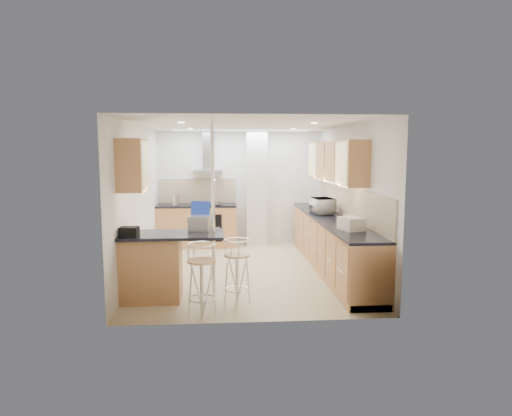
{
  "coord_description": "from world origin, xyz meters",
  "views": [
    {
      "loc": [
        -0.42,
        -7.73,
        2.09
      ],
      "look_at": [
        0.19,
        0.2,
        1.07
      ],
      "focal_mm": 32.0,
      "sensor_mm": 36.0,
      "label": 1
    }
  ],
  "objects": [
    {
      "name": "right_counter",
      "position": [
        1.5,
        0.0,
        0.46
      ],
      "size": [
        0.63,
        4.4,
        0.92
      ],
      "color": "#C0854C",
      "rests_on": "ground"
    },
    {
      "name": "jar_d",
      "position": [
        1.44,
        -1.26,
        0.99
      ],
      "size": [
        0.13,
        0.13,
        0.14
      ],
      "primitive_type": "cylinder",
      "rotation": [
        0.0,
        0.0,
        -0.38
      ],
      "color": "white",
      "rests_on": "right_counter"
    },
    {
      "name": "bar_stool_end",
      "position": [
        -0.21,
        -1.72,
        0.45
      ],
      "size": [
        0.5,
        0.5,
        0.9
      ],
      "primitive_type": null,
      "rotation": [
        0.0,
        0.0,
        1.05
      ],
      "color": "tan",
      "rests_on": "ground"
    },
    {
      "name": "back_counter",
      "position": [
        -0.95,
        2.1,
        0.46
      ],
      "size": [
        1.7,
        0.63,
        0.92
      ],
      "color": "#C0854C",
      "rests_on": "ground"
    },
    {
      "name": "peninsula",
      "position": [
        -1.12,
        -1.45,
        0.48
      ],
      "size": [
        1.47,
        0.72,
        0.94
      ],
      "color": "#C0854C",
      "rests_on": "ground"
    },
    {
      "name": "laptop",
      "position": [
        -0.72,
        -1.23,
        1.04
      ],
      "size": [
        0.36,
        0.31,
        0.21
      ],
      "primitive_type": "cube",
      "rotation": [
        0.0,
        0.0,
        -0.3
      ],
      "color": "#9DA0A5",
      "rests_on": "peninsula"
    },
    {
      "name": "bag",
      "position": [
        -1.65,
        -1.63,
        1.01
      ],
      "size": [
        0.26,
        0.2,
        0.13
      ],
      "primitive_type": "cube",
      "rotation": [
        0.0,
        0.0,
        -0.13
      ],
      "color": "black",
      "rests_on": "peninsula"
    },
    {
      "name": "microwave",
      "position": [
        1.44,
        0.47,
        1.06
      ],
      "size": [
        0.43,
        0.57,
        0.29
      ],
      "primitive_type": "imported",
      "rotation": [
        0.0,
        0.0,
        1.73
      ],
      "color": "white",
      "rests_on": "right_counter"
    },
    {
      "name": "bread_bin",
      "position": [
        1.48,
        -1.26,
        1.01
      ],
      "size": [
        0.37,
        0.42,
        0.19
      ],
      "primitive_type": "cube",
      "rotation": [
        0.0,
        0.0,
        0.28
      ],
      "color": "silver",
      "rests_on": "right_counter"
    },
    {
      "name": "room_shell",
      "position": [
        0.32,
        0.38,
        1.54
      ],
      "size": [
        3.64,
        4.84,
        2.51
      ],
      "color": "white",
      "rests_on": "ground"
    },
    {
      "name": "kettle",
      "position": [
        -1.39,
        2.02,
        1.03
      ],
      "size": [
        0.16,
        0.16,
        0.23
      ],
      "primitive_type": "cylinder",
      "color": "#A8AAAC",
      "rests_on": "back_counter"
    },
    {
      "name": "jar_c",
      "position": [
        1.5,
        -1.02,
        1.02
      ],
      "size": [
        0.15,
        0.15,
        0.19
      ],
      "primitive_type": "cylinder",
      "rotation": [
        0.0,
        0.0,
        -0.07
      ],
      "color": "#BDB297",
      "rests_on": "right_counter"
    },
    {
      "name": "ground",
      "position": [
        0.0,
        0.0,
        0.0
      ],
      "size": [
        4.8,
        4.8,
        0.0
      ],
      "primitive_type": "plane",
      "color": "tan",
      "rests_on": "ground"
    },
    {
      "name": "bar_stool_near",
      "position": [
        -0.67,
        -2.09,
        0.47
      ],
      "size": [
        0.49,
        0.49,
        0.93
      ],
      "primitive_type": null,
      "rotation": [
        0.0,
        0.0,
        -0.34
      ],
      "color": "tan",
      "rests_on": "ground"
    },
    {
      "name": "jar_b",
      "position": [
        1.6,
        1.45,
        0.99
      ],
      "size": [
        0.12,
        0.12,
        0.15
      ],
      "primitive_type": "cylinder",
      "rotation": [
        0.0,
        0.0,
        -0.13
      ],
      "color": "silver",
      "rests_on": "right_counter"
    },
    {
      "name": "jar_a",
      "position": [
        1.42,
        0.31,
        1.01
      ],
      "size": [
        0.14,
        0.14,
        0.17
      ],
      "primitive_type": "cylinder",
      "rotation": [
        0.0,
        0.0,
        -0.2
      ],
      "color": "silver",
      "rests_on": "right_counter"
    }
  ]
}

